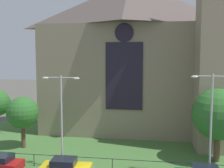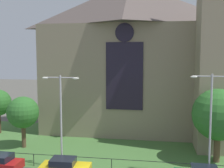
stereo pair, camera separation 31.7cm
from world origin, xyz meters
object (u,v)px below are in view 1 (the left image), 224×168
Objects in this scene: parked_car_yellow at (66,167)px; tree_left_near at (23,113)px; church_building at (134,55)px; tree_right_near at (218,114)px; streetlamp_far at (211,113)px; streetlamp_near at (61,110)px.

tree_left_near is at bearing 135.39° from parked_car_yellow.
church_building is 3.69× the size of tree_right_near.
tree_right_near is at bearing -51.14° from church_building.
streetlamp_far reaches higher than tree_left_near.
tree_left_near is 7.90m from streetlamp_near.
church_building is 3.00× the size of streetlamp_far.
church_building is 19.36m from parked_car_yellow.
streetlamp_near is (-5.30, -14.75, -4.94)m from church_building.
streetlamp_far is at bearing 4.77° from parked_car_yellow.
streetlamp_far reaches higher than parked_car_yellow.
parked_car_yellow is at bearing -158.13° from tree_right_near.
church_building is 4.58× the size of tree_left_near.
parked_car_yellow is at bearing -61.80° from streetlamp_near.
parked_car_yellow is (-11.89, -1.49, -4.73)m from streetlamp_far.
streetlamp_near reaches higher than tree_right_near.
streetlamp_far reaches higher than streetlamp_near.
streetlamp_far is (7.39, -14.75, -4.80)m from church_building.
streetlamp_far is at bearing -63.41° from church_building.
streetlamp_near is (-14.09, -3.85, 0.75)m from tree_right_near.
tree_left_near is 0.81× the size of tree_right_near.
parked_car_yellow is (-4.50, -16.24, -9.53)m from church_building.
tree_right_near is 14.62m from streetlamp_near.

